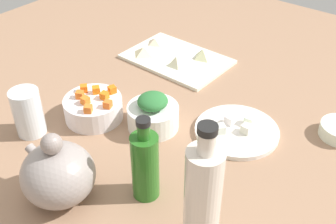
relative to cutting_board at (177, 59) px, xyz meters
The scene contains 26 objects.
tabletop 34.52cm from the cutting_board, 123.72° to the left, with size 190.00×190.00×3.00cm, color #987256.
cutting_board is the anchor object (origin of this frame).
plate_tofu 38.85cm from the cutting_board, 149.67° to the left, with size 20.70×20.70×1.20cm, color white.
bowl_greens 34.50cm from the cutting_board, 117.49° to the left, with size 12.76×12.76×6.09cm, color white.
bowl_carrots 37.04cm from the cutting_board, 92.21° to the left, with size 14.83×14.83×5.70cm, color white.
teapot 62.27cm from the cutting_board, 105.04° to the left, with size 16.45×14.70×16.38cm.
bottle_0 56.95cm from the cutting_board, 120.91° to the left, with size 5.61×5.61×19.31cm.
bottle_1 70.42cm from the cutting_board, 130.72° to the left, with size 6.25×6.25×28.40cm.
drinking_glass_0 51.29cm from the cutting_board, 82.98° to the left, with size 7.04×7.04×11.93cm, color white.
carrot_cube_0 35.51cm from the cutting_board, 96.03° to the left, with size 1.80×1.80×1.80cm, color orange.
carrot_cube_1 38.85cm from the cutting_board, 87.77° to the left, with size 1.80×1.80×1.80cm, color orange.
carrot_cube_2 39.75cm from the cutting_board, 92.19° to the left, with size 1.80×1.80×1.80cm, color orange.
carrot_cube_3 41.95cm from the cutting_board, 96.49° to the left, with size 1.80×1.80×1.80cm, color orange.
carrot_cube_4 34.81cm from the cutting_board, 90.21° to the left, with size 1.80×1.80×1.80cm, color orange.
carrot_cube_5 32.38cm from the cutting_board, 95.91° to the left, with size 1.80×1.80×1.80cm, color orange.
carrot_cube_6 36.38cm from the cutting_board, 85.47° to the left, with size 1.80×1.80×1.80cm, color orange.
carrot_cube_7 38.09cm from the cutting_board, 100.70° to the left, with size 1.80×1.80×1.80cm, color orange.
chopped_greens_mound 35.18cm from the cutting_board, 117.49° to the left, with size 7.71×7.38×3.49cm, color #2D7035.
tofu_cube_0 38.86cm from the cutting_board, 143.08° to the left, with size 2.20×2.20×2.20cm, color white.
tofu_cube_1 40.89cm from the cutting_board, 151.56° to the left, with size 2.20×2.20×2.20cm, color silver.
tofu_cube_2 36.36cm from the cutting_board, 148.68° to the left, with size 2.20×2.20×2.20cm, color white.
tofu_cube_3 38.39cm from the cutting_board, 155.20° to the left, with size 2.20×2.20×2.20cm, color white.
dumpling_0 8.25cm from the cutting_board, 144.85° to the right, with size 4.82×4.15×3.17cm, color beige.
dumpling_1 11.95cm from the cutting_board, 14.01° to the right, with size 4.28×3.86×2.03cm, color beige.
dumpling_2 10.92cm from the cutting_board, 26.87° to the left, with size 5.59×5.30×2.48cm, color beige.
dumpling_3 5.38cm from the cutting_board, 124.90° to the left, with size 4.36×4.08×3.15cm, color beige.
Camera 1 is at (-50.39, 63.74, 67.98)cm, focal length 44.43 mm.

